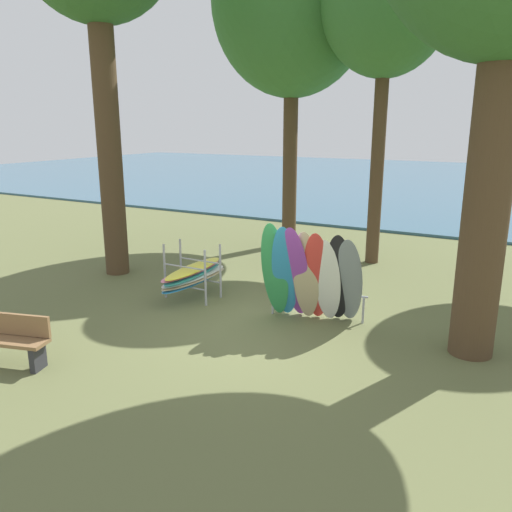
{
  "coord_description": "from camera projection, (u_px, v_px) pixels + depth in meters",
  "views": [
    {
      "loc": [
        4.37,
        -8.06,
        3.86
      ],
      "look_at": [
        -0.68,
        1.19,
        1.1
      ],
      "focal_mm": 35.71,
      "sensor_mm": 36.0,
      "label": 1
    }
  ],
  "objects": [
    {
      "name": "tree_far_right_back",
      "position": [
        293.0,
        2.0,
        14.88
      ],
      "size": [
        4.79,
        4.79,
        10.09
      ],
      "color": "#4C3823",
      "rests_on": "ground"
    },
    {
      "name": "tree_far_left_back",
      "position": [
        387.0,
        0.0,
        12.83
      ],
      "size": [
        3.4,
        3.4,
        8.88
      ],
      "color": "#4C3823",
      "rests_on": "ground"
    },
    {
      "name": "leaning_board_pile",
      "position": [
        310.0,
        277.0,
        9.85
      ],
      "size": [
        2.08,
        1.4,
        2.09
      ],
      "color": "#339E56",
      "rests_on": "ground"
    },
    {
      "name": "ground_plane",
      "position": [
        257.0,
        329.0,
        9.85
      ],
      "size": [
        80.0,
        80.0,
        0.0
      ],
      "primitive_type": "plane",
      "color": "#60663D"
    },
    {
      "name": "park_bench",
      "position": [
        8.0,
        339.0,
        8.29
      ],
      "size": [
        1.46,
        0.77,
        0.85
      ],
      "color": "#2D2D33",
      "rests_on": "ground"
    },
    {
      "name": "lake_water",
      "position": [
        459.0,
        182.0,
        33.67
      ],
      "size": [
        80.0,
        36.0,
        0.1
      ],
      "primitive_type": "cube",
      "color": "#38607A",
      "rests_on": "ground"
    },
    {
      "name": "board_storage_rack",
      "position": [
        193.0,
        274.0,
        11.47
      ],
      "size": [
        1.15,
        2.13,
        1.25
      ],
      "color": "#9EA0A5",
      "rests_on": "ground"
    }
  ]
}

